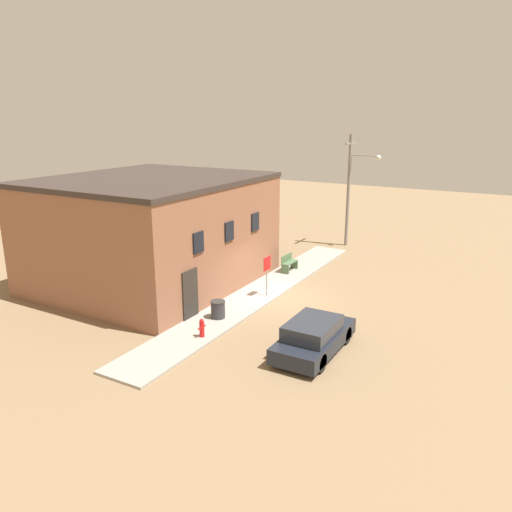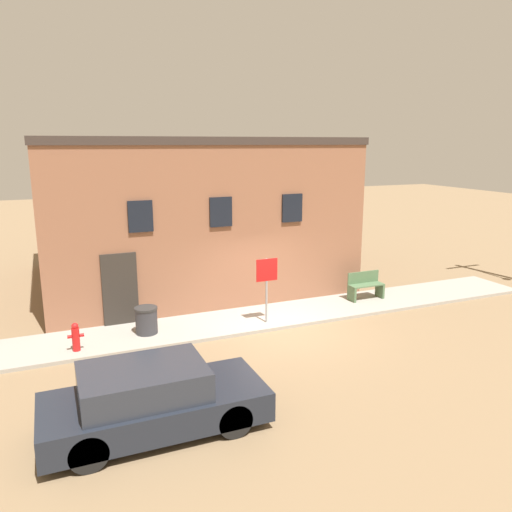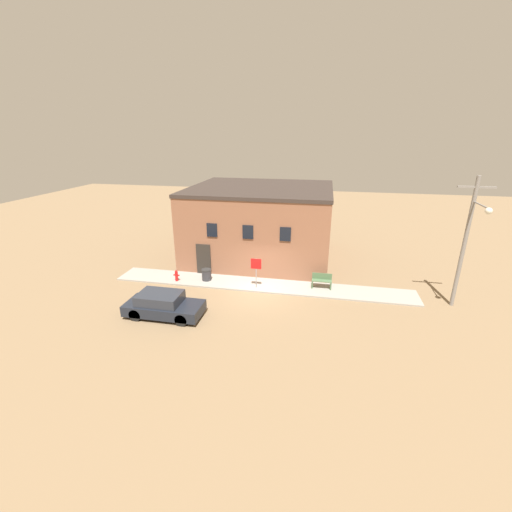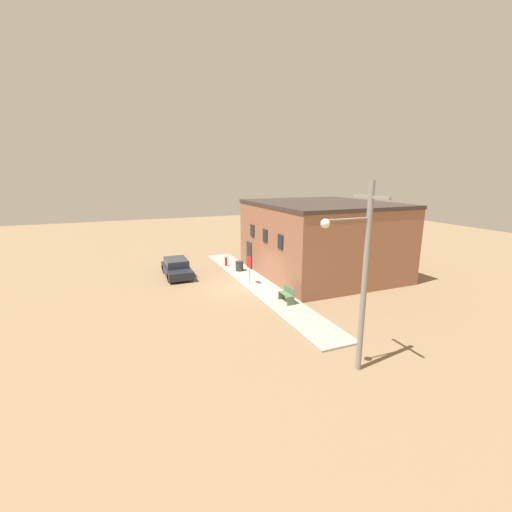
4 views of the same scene
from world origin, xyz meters
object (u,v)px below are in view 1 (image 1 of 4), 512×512
(trash_bin, at_px, (218,309))
(utility_pole, at_px, (351,185))
(stop_sign, at_px, (267,268))
(fire_hydrant, at_px, (202,328))
(bench, at_px, (289,263))
(parked_car, at_px, (314,337))

(trash_bin, xyz_separation_m, utility_pole, (14.70, -0.57, 3.53))
(utility_pole, bearing_deg, stop_sign, 179.68)
(fire_hydrant, distance_m, bench, 9.32)
(utility_pole, bearing_deg, bench, 173.34)
(fire_hydrant, distance_m, utility_pole, 16.95)
(parked_car, bearing_deg, stop_sign, 45.05)
(stop_sign, bearing_deg, bench, 11.16)
(parked_car, bearing_deg, utility_pole, 14.95)
(bench, distance_m, parked_car, 9.59)
(stop_sign, height_order, utility_pole, utility_pole)
(trash_bin, relative_size, parked_car, 0.18)
(fire_hydrant, bearing_deg, stop_sign, -0.00)
(fire_hydrant, height_order, utility_pole, utility_pole)
(parked_car, bearing_deg, trash_bin, 80.58)
(bench, xyz_separation_m, trash_bin, (-7.41, -0.28, -0.06))
(bench, bearing_deg, stop_sign, -168.84)
(stop_sign, distance_m, bench, 4.18)
(trash_bin, distance_m, utility_pole, 15.13)
(stop_sign, xyz_separation_m, utility_pole, (11.29, -0.06, 2.57))
(stop_sign, xyz_separation_m, bench, (4.00, 0.79, -0.90))
(trash_bin, bearing_deg, parked_car, -99.42)
(stop_sign, bearing_deg, parked_car, -134.95)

